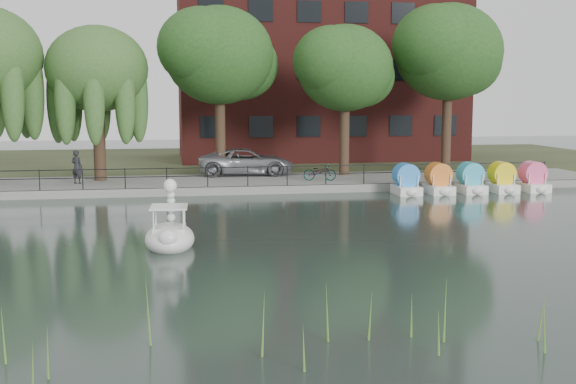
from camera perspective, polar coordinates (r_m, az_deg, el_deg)
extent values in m
plane|color=#303D3B|center=(23.28, 0.41, -4.49)|extent=(120.00, 120.00, 0.00)
cube|color=gray|center=(38.90, -3.64, 0.68)|extent=(40.00, 6.00, 0.40)
cube|color=gray|center=(35.99, -3.16, 0.13)|extent=(40.00, 0.25, 0.40)
cube|color=#47512D|center=(52.78, -5.19, 2.46)|extent=(60.00, 22.00, 0.36)
cylinder|color=black|center=(36.06, -3.21, 1.98)|extent=(32.00, 0.04, 0.04)
cylinder|color=black|center=(36.10, -3.20, 1.35)|extent=(32.00, 0.04, 0.04)
cylinder|color=black|center=(36.11, -3.20, 1.27)|extent=(0.05, 0.05, 1.00)
cube|color=#4C1E16|center=(53.73, 2.33, 12.38)|extent=(20.00, 10.00, 18.00)
cylinder|color=#473323|center=(39.67, -14.68, 3.63)|extent=(0.60, 0.60, 3.80)
ellipsoid|color=#4C7134|center=(39.61, -14.87, 9.40)|extent=(5.32, 5.32, 4.52)
cylinder|color=#473323|center=(40.59, -5.36, 4.42)|extent=(0.60, 0.60, 4.50)
ellipsoid|color=#325C23|center=(40.59, -5.44, 10.71)|extent=(6.00, 6.00, 5.10)
cylinder|color=#473323|center=(41.21, 4.47, 4.17)|extent=(0.60, 0.60, 4.05)
ellipsoid|color=#325C23|center=(41.16, 4.53, 9.74)|extent=(5.40, 5.40, 4.59)
cylinder|color=#473323|center=(44.14, 12.40, 4.68)|extent=(0.60, 0.60, 4.72)
ellipsoid|color=#325C23|center=(44.16, 12.58, 10.74)|extent=(6.30, 6.30, 5.36)
imported|color=gray|center=(41.14, -3.31, 2.55)|extent=(3.23, 6.39, 1.73)
imported|color=gray|center=(38.43, 2.53, 1.66)|extent=(0.98, 1.81, 1.00)
imported|color=black|center=(38.54, -16.35, 2.10)|extent=(0.86, 0.77, 1.98)
ellipsoid|color=white|center=(23.71, -9.32, -3.67)|extent=(1.73, 2.61, 0.56)
cube|color=white|center=(23.57, -9.35, -3.05)|extent=(1.09, 1.18, 0.28)
cube|color=white|center=(23.48, -9.38, -1.17)|extent=(1.24, 1.32, 0.06)
ellipsoid|color=white|center=(22.61, -9.48, -3.62)|extent=(0.61, 0.49, 0.52)
sphere|color=white|center=(24.28, -9.30, 0.50)|extent=(0.45, 0.45, 0.45)
cone|color=black|center=(24.58, -9.26, 0.52)|extent=(0.20, 0.25, 0.19)
cylinder|color=yellow|center=(24.45, -9.28, 0.51)|extent=(0.25, 0.11, 0.24)
cube|color=white|center=(36.44, 9.33, 0.16)|extent=(1.15, 1.70, 0.44)
cylinder|color=#328BEC|center=(36.45, 9.31, 1.32)|extent=(0.90, 1.20, 0.90)
cube|color=white|center=(37.02, 11.82, 0.21)|extent=(1.15, 1.70, 0.44)
cylinder|color=orange|center=(37.03, 11.80, 1.35)|extent=(0.90, 1.20, 0.90)
cube|color=white|center=(37.67, 14.24, 0.27)|extent=(1.15, 1.70, 0.44)
cylinder|color=#34ADCA|center=(37.68, 14.21, 1.39)|extent=(0.90, 1.20, 0.90)
cube|color=white|center=(38.38, 16.56, 0.32)|extent=(1.15, 1.70, 0.44)
cylinder|color=yellow|center=(38.39, 16.54, 1.42)|extent=(0.90, 1.20, 0.90)
cube|color=white|center=(39.16, 18.80, 0.37)|extent=(1.15, 1.70, 0.44)
cylinder|color=#F5538C|center=(39.16, 18.77, 1.44)|extent=(0.90, 1.20, 0.90)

